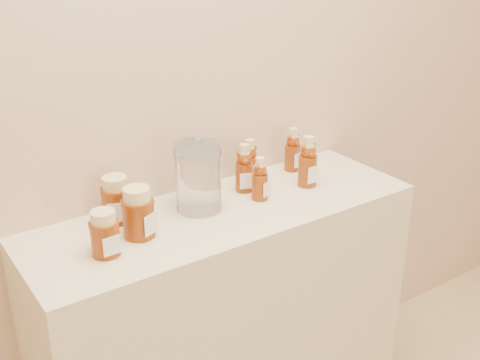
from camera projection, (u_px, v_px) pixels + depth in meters
wall_back at (186, 47)px, 1.75m from camera, size 3.50×0.02×2.70m
display_table at (226, 334)px, 1.96m from camera, size 1.20×0.40×0.90m
bear_bottle_back_left at (244, 165)px, 1.87m from camera, size 0.08×0.08×0.18m
bear_bottle_back_mid at (250, 158)px, 1.94m from camera, size 0.07×0.07×0.16m
bear_bottle_back_right at (293, 147)px, 2.03m from camera, size 0.06×0.06×0.17m
bear_bottle_front_left at (260, 176)px, 1.82m from camera, size 0.07×0.07×0.15m
bear_bottle_front_right at (308, 158)px, 1.91m from camera, size 0.07×0.07×0.19m
honey_jar_left at (105, 233)px, 1.52m from camera, size 0.08×0.08×0.12m
honey_jar_back at (116, 199)px, 1.69m from camera, size 0.11×0.11×0.14m
honey_jar_front at (138, 212)px, 1.61m from camera, size 0.12×0.12×0.14m
glass_canister at (198, 175)px, 1.75m from camera, size 0.18×0.18×0.22m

